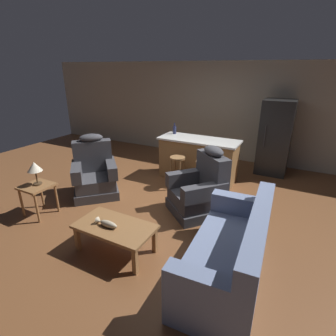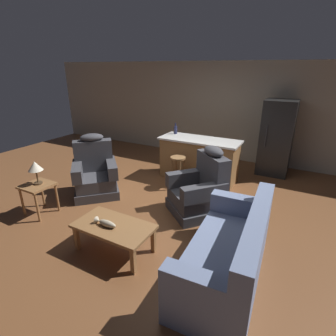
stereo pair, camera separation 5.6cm
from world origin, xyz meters
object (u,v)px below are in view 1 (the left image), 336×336
at_px(table_lamp, 35,168).
at_px(refrigerator, 275,138).
at_px(couch, 232,254).
at_px(recliner_near_lamp, 95,174).
at_px(end_table, 37,190).
at_px(bottle_tall_green, 175,130).
at_px(coffee_table, 115,229).
at_px(recliner_near_island, 200,190).
at_px(fish_figurine, 107,224).
at_px(bar_stool_right, 203,171).
at_px(bar_stool_left, 177,166).
at_px(kitchen_island, 198,159).

xyz_separation_m(table_lamp, refrigerator, (3.31, 3.96, 0.01)).
bearing_deg(couch, recliner_near_lamp, -21.33).
relative_size(recliner_near_lamp, refrigerator, 0.68).
bearing_deg(couch, table_lamp, -2.18).
relative_size(end_table, bottle_tall_green, 2.16).
xyz_separation_m(coffee_table, recliner_near_island, (0.64, 1.57, 0.06)).
height_order(fish_figurine, bar_stool_right, bar_stool_right).
bearing_deg(end_table, bottle_tall_green, 68.89).
bearing_deg(recliner_near_lamp, couch, 27.68).
xyz_separation_m(coffee_table, couch, (1.56, 0.28, -0.02)).
height_order(couch, bar_stool_right, couch).
xyz_separation_m(fish_figurine, table_lamp, (-1.73, 0.27, 0.41)).
height_order(recliner_near_island, bar_stool_left, recliner_near_island).
xyz_separation_m(recliner_near_lamp, bottle_tall_green, (0.87, 1.87, 0.63)).
height_order(coffee_table, table_lamp, table_lamp).
xyz_separation_m(bar_stool_left, bar_stool_right, (0.59, 0.00, 0.00)).
bearing_deg(coffee_table, recliner_near_island, 67.91).
bearing_deg(bottle_tall_green, fish_figurine, -79.73).
height_order(recliner_near_lamp, end_table, recliner_near_lamp).
height_order(coffee_table, end_table, end_table).
bearing_deg(bottle_tall_green, recliner_near_island, -50.35).
distance_m(recliner_near_island, refrigerator, 2.77).
bearing_deg(recliner_near_lamp, table_lamp, -59.29).
height_order(fish_figurine, table_lamp, table_lamp).
bearing_deg(fish_figurine, couch, 11.95).
height_order(recliner_near_lamp, kitchen_island, recliner_near_lamp).
height_order(recliner_near_island, bottle_tall_green, bottle_tall_green).
relative_size(couch, end_table, 3.48).
bearing_deg(bar_stool_right, fish_figurine, -101.40).
bearing_deg(bar_stool_left, end_table, -126.94).
distance_m(recliner_near_island, end_table, 2.82).
xyz_separation_m(end_table, table_lamp, (-0.00, 0.03, 0.41)).
bearing_deg(end_table, couch, 1.85).
height_order(table_lamp, refrigerator, refrigerator).
xyz_separation_m(recliner_near_island, bottle_tall_green, (-1.30, 1.57, 0.63)).
xyz_separation_m(kitchen_island, bottle_tall_green, (-0.70, 0.18, 0.57)).
relative_size(bar_stool_left, refrigerator, 0.39).
relative_size(recliner_near_lamp, table_lamp, 2.93).
bearing_deg(recliner_near_island, bar_stool_left, -92.44).
height_order(table_lamp, bar_stool_right, table_lamp).
bearing_deg(couch, kitchen_island, -63.95).
relative_size(couch, refrigerator, 1.11).
xyz_separation_m(recliner_near_lamp, bar_stool_left, (1.35, 1.06, 0.05)).
bearing_deg(refrigerator, recliner_near_lamp, -136.29).
bearing_deg(refrigerator, bottle_tall_green, -154.66).
relative_size(fish_figurine, kitchen_island, 0.19).
xyz_separation_m(couch, end_table, (-3.37, -0.11, 0.12)).
distance_m(fish_figurine, bar_stool_right, 2.45).
bearing_deg(bottle_tall_green, bar_stool_left, -59.31).
distance_m(recliner_near_lamp, bar_stool_left, 1.72).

